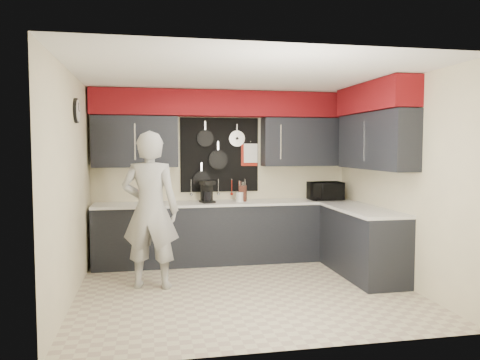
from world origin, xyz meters
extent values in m
plane|color=beige|center=(0.00, 0.00, 0.00)|extent=(4.00, 4.00, 0.00)
cube|color=beige|center=(0.00, 1.75, 1.30)|extent=(4.00, 0.01, 2.60)
cube|color=black|center=(-1.33, 1.59, 1.83)|extent=(1.24, 0.32, 0.75)
cube|color=black|center=(1.28, 1.59, 1.83)|extent=(1.34, 0.32, 0.75)
cube|color=maroon|center=(0.00, 1.57, 2.40)|extent=(3.94, 0.36, 0.38)
cube|color=black|center=(-0.05, 1.74, 1.62)|extent=(1.22, 0.03, 1.15)
cylinder|color=black|center=(-0.28, 1.70, 1.88)|extent=(0.26, 0.04, 0.26)
cylinder|color=black|center=(-0.08, 1.70, 1.55)|extent=(0.30, 0.04, 0.30)
cylinder|color=black|center=(-0.34, 1.70, 1.24)|extent=(0.27, 0.04, 0.27)
cylinder|color=silver|center=(0.22, 1.70, 1.88)|extent=(0.25, 0.02, 0.25)
cube|color=#9D190C|center=(0.42, 1.72, 1.62)|extent=(0.26, 0.01, 0.34)
cube|color=white|center=(0.44, 1.70, 1.65)|extent=(0.22, 0.01, 0.30)
cylinder|color=silver|center=(-0.50, 1.71, 1.13)|extent=(0.01, 0.01, 0.20)
cylinder|color=silver|center=(-0.29, 1.71, 1.13)|extent=(0.01, 0.01, 0.20)
cylinder|color=silver|center=(-0.08, 1.71, 1.13)|extent=(0.01, 0.01, 0.20)
cylinder|color=silver|center=(0.14, 1.71, 1.13)|extent=(0.01, 0.01, 0.20)
cylinder|color=silver|center=(0.35, 1.71, 1.13)|extent=(0.01, 0.01, 0.20)
cube|color=beige|center=(2.00, 0.00, 1.30)|extent=(0.01, 3.50, 2.60)
cube|color=black|center=(1.84, 0.30, 1.83)|extent=(0.32, 1.70, 0.75)
cube|color=maroon|center=(1.82, 0.30, 2.40)|extent=(0.36, 1.70, 0.38)
cube|color=beige|center=(-2.00, 0.00, 1.30)|extent=(0.01, 3.50, 2.60)
cylinder|color=black|center=(-1.98, 0.40, 2.18)|extent=(0.04, 0.30, 0.30)
cylinder|color=white|center=(-1.96, 0.40, 2.18)|extent=(0.01, 0.26, 0.26)
cube|color=black|center=(0.00, 1.45, 0.44)|extent=(3.90, 0.60, 0.88)
cube|color=silver|center=(0.00, 1.44, 0.90)|extent=(3.90, 0.63, 0.04)
cube|color=black|center=(1.70, 0.35, 0.44)|extent=(0.60, 1.60, 0.88)
cube|color=silver|center=(1.69, 0.35, 0.90)|extent=(0.63, 1.60, 0.04)
cube|color=black|center=(0.00, 1.19, 0.05)|extent=(3.90, 0.06, 0.10)
imported|color=black|center=(1.57, 1.40, 1.06)|extent=(0.51, 0.35, 0.28)
cube|color=black|center=(0.27, 1.46, 1.04)|extent=(0.14, 0.14, 0.24)
cylinder|color=silver|center=(0.21, 1.41, 0.99)|extent=(0.11, 0.11, 0.14)
cube|color=black|center=(-0.29, 1.39, 0.93)|extent=(0.23, 0.26, 0.03)
cube|color=black|center=(-0.29, 1.47, 1.09)|extent=(0.19, 0.11, 0.30)
cube|color=black|center=(-0.29, 1.39, 1.22)|extent=(0.23, 0.26, 0.06)
cylinder|color=black|center=(-0.29, 1.37, 1.02)|extent=(0.11, 0.11, 0.14)
imported|color=#999997|center=(-1.13, 0.32, 0.97)|extent=(0.80, 0.62, 1.94)
camera|label=1|loc=(-1.14, -5.50, 1.74)|focal=35.00mm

